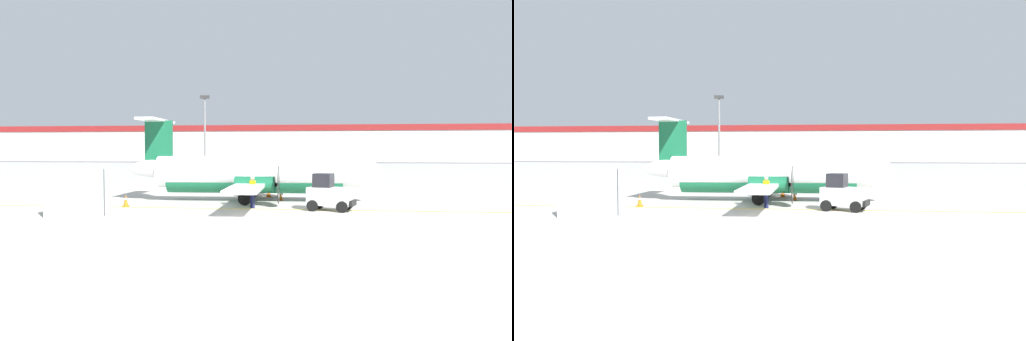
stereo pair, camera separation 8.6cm
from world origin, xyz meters
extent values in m
plane|color=#BCB7AD|center=(0.00, 0.00, 0.00)|extent=(140.00, 140.00, 0.00)
cube|color=yellow|center=(0.00, 2.00, 0.00)|extent=(84.00, 0.20, 0.01)
cube|color=gray|center=(0.00, 18.00, 1.00)|extent=(98.00, 0.04, 2.00)
cylinder|color=slate|center=(0.00, 18.00, 2.05)|extent=(98.00, 0.10, 0.10)
cube|color=#38383A|center=(0.00, 29.50, 0.06)|extent=(98.00, 17.00, 0.12)
cube|color=#BCB7B2|center=(0.00, 48.00, 3.25)|extent=(91.00, 8.00, 6.50)
cube|color=maroon|center=(0.00, 44.00, 6.10)|extent=(91.00, 0.20, 0.80)
cylinder|color=white|center=(-1.13, 5.94, 1.75)|extent=(11.65, 2.21, 1.90)
ellipsoid|color=white|center=(4.97, 6.11, 1.75)|extent=(2.73, 1.88, 1.80)
ellipsoid|color=white|center=(-7.23, 5.78, 1.95)|extent=(3.30, 1.13, 1.05)
cylinder|color=#145938|center=(-1.13, 5.94, 1.23)|extent=(10.45, 1.76, 1.48)
cube|color=white|center=(-1.03, 5.95, 1.18)|extent=(2.03, 16.04, 0.18)
cylinder|color=#145938|center=(-0.90, 8.55, 1.18)|extent=(2.22, 0.96, 0.90)
cone|color=black|center=(0.25, 8.58, 1.18)|extent=(0.46, 0.45, 0.44)
cylinder|color=#262626|center=(0.40, 8.58, 1.18)|extent=(0.10, 2.10, 2.10)
cylinder|color=#145938|center=(-0.76, 3.35, 1.18)|extent=(2.22, 0.96, 0.90)
cone|color=black|center=(0.39, 3.38, 1.18)|extent=(0.46, 0.45, 0.44)
cylinder|color=#262626|center=(0.54, 3.39, 1.18)|extent=(0.10, 2.10, 2.10)
cube|color=#145938|center=(-6.93, 5.79, 3.30)|extent=(1.70, 0.23, 3.10)
cube|color=white|center=(-7.08, 5.78, 4.85)|extent=(1.23, 4.83, 0.14)
cylinder|color=#59595B|center=(2.96, 6.05, 0.79)|extent=(0.14, 0.14, 0.97)
cylinder|color=black|center=(2.96, 6.05, 0.30)|extent=(0.61, 0.24, 0.60)
cylinder|color=#59595B|center=(-1.49, 8.14, 0.83)|extent=(0.14, 0.14, 0.90)
cylinder|color=black|center=(-1.49, 8.14, 0.38)|extent=(0.77, 0.24, 0.76)
cylinder|color=#59595B|center=(-1.37, 3.73, 0.83)|extent=(0.14, 0.14, 0.90)
cylinder|color=black|center=(-1.37, 3.73, 0.38)|extent=(0.77, 0.24, 0.76)
cube|color=silver|center=(3.26, 1.77, 0.73)|extent=(2.42, 1.67, 0.90)
cube|color=black|center=(2.92, 1.87, 1.53)|extent=(1.14, 1.21, 0.70)
cube|color=black|center=(4.36, 1.45, 0.43)|extent=(0.46, 1.10, 0.30)
cylinder|color=black|center=(4.15, 2.14, 0.28)|extent=(0.59, 0.33, 0.56)
cylinder|color=black|center=(3.81, 0.99, 0.28)|extent=(0.59, 0.33, 0.56)
cylinder|color=black|center=(2.70, 2.56, 0.28)|extent=(0.59, 0.33, 0.56)
cylinder|color=black|center=(2.37, 1.40, 0.28)|extent=(0.59, 0.33, 0.56)
cylinder|color=#191E4C|center=(-0.71, 2.30, 0.42)|extent=(0.22, 0.22, 0.85)
cylinder|color=#191E4C|center=(-0.82, 2.47, 0.42)|extent=(0.22, 0.22, 0.85)
cylinder|color=yellow|center=(-0.77, 2.39, 1.15)|extent=(0.47, 0.47, 0.60)
cylinder|color=yellow|center=(-0.65, 2.20, 1.18)|extent=(0.14, 0.14, 0.55)
cylinder|color=yellow|center=(-0.89, 2.57, 1.18)|extent=(0.14, 0.14, 0.55)
sphere|color=tan|center=(-0.77, 2.39, 1.59)|extent=(0.22, 0.22, 0.22)
cube|color=silver|center=(-8.41, -1.62, 1.10)|extent=(2.55, 2.18, 2.20)
cube|color=#333338|center=(-8.41, -1.62, 1.10)|extent=(2.44, 0.27, 2.20)
cube|color=orange|center=(0.39, 6.77, 0.02)|extent=(0.36, 0.36, 0.04)
cone|color=orange|center=(0.39, 6.77, 0.34)|extent=(0.28, 0.28, 0.60)
cylinder|color=white|center=(0.39, 6.77, 0.42)|extent=(0.17, 0.17, 0.08)
cube|color=orange|center=(-0.51, 8.73, 0.02)|extent=(0.36, 0.36, 0.04)
cone|color=orange|center=(-0.51, 8.73, 0.34)|extent=(0.28, 0.28, 0.60)
cylinder|color=white|center=(-0.51, 8.73, 0.42)|extent=(0.17, 0.17, 0.08)
cube|color=orange|center=(-7.67, 2.29, 0.02)|extent=(0.36, 0.36, 0.04)
cone|color=orange|center=(-7.67, 2.29, 0.34)|extent=(0.28, 0.28, 0.60)
cylinder|color=white|center=(-7.67, 2.29, 0.42)|extent=(0.17, 0.17, 0.08)
cube|color=black|center=(-14.60, 34.27, 0.74)|extent=(4.24, 1.81, 0.80)
cube|color=#262D38|center=(-14.45, 34.27, 1.42)|extent=(2.24, 1.62, 0.56)
cylinder|color=black|center=(-15.97, 33.33, 0.42)|extent=(0.61, 0.22, 0.60)
cylinder|color=black|center=(-16.02, 35.13, 0.42)|extent=(0.61, 0.22, 0.60)
cylinder|color=black|center=(-13.17, 33.41, 0.42)|extent=(0.61, 0.22, 0.60)
cylinder|color=black|center=(-13.22, 35.21, 0.42)|extent=(0.61, 0.22, 0.60)
cube|color=#B28C19|center=(-9.00, 28.55, 0.74)|extent=(4.30, 1.95, 0.80)
cube|color=#262D38|center=(-9.15, 28.55, 1.42)|extent=(2.29, 1.69, 0.56)
cylinder|color=black|center=(-7.55, 29.36, 0.42)|extent=(0.61, 0.24, 0.60)
cylinder|color=black|center=(-7.66, 27.56, 0.42)|extent=(0.61, 0.24, 0.60)
cylinder|color=black|center=(-10.34, 29.53, 0.42)|extent=(0.61, 0.24, 0.60)
cylinder|color=black|center=(-10.45, 27.73, 0.42)|extent=(0.61, 0.24, 0.60)
cube|color=gray|center=(-3.40, 31.20, 0.74)|extent=(4.30, 1.97, 0.80)
cube|color=#262D38|center=(-3.25, 31.21, 1.42)|extent=(2.30, 1.70, 0.56)
cylinder|color=black|center=(-4.74, 30.21, 0.42)|extent=(0.61, 0.24, 0.60)
cylinder|color=black|center=(-4.86, 32.01, 0.42)|extent=(0.61, 0.24, 0.60)
cylinder|color=black|center=(-1.95, 30.40, 0.42)|extent=(0.61, 0.24, 0.60)
cylinder|color=black|center=(-2.06, 32.19, 0.42)|extent=(0.61, 0.24, 0.60)
cube|color=black|center=(1.76, 32.08, 0.74)|extent=(4.38, 2.21, 0.80)
cube|color=#262D38|center=(1.61, 32.10, 1.42)|extent=(2.38, 1.82, 0.56)
cylinder|color=black|center=(3.26, 32.80, 0.42)|extent=(0.62, 0.27, 0.60)
cylinder|color=black|center=(3.04, 31.01, 0.42)|extent=(0.62, 0.27, 0.60)
cylinder|color=black|center=(0.48, 33.15, 0.42)|extent=(0.62, 0.27, 0.60)
cylinder|color=black|center=(0.26, 31.36, 0.42)|extent=(0.62, 0.27, 0.60)
cube|color=#19662D|center=(7.54, 28.24, 0.74)|extent=(4.39, 2.26, 0.80)
cube|color=#262D38|center=(7.69, 28.26, 1.42)|extent=(2.39, 1.84, 0.56)
cylinder|color=black|center=(6.27, 27.16, 0.42)|extent=(0.62, 0.28, 0.60)
cylinder|color=black|center=(6.03, 28.94, 0.42)|extent=(0.62, 0.28, 0.60)
cylinder|color=black|center=(9.05, 27.54, 0.42)|extent=(0.62, 0.28, 0.60)
cylinder|color=black|center=(8.80, 29.32, 0.42)|extent=(0.62, 0.28, 0.60)
cube|color=red|center=(14.73, 28.06, 0.74)|extent=(4.36, 2.16, 0.80)
cube|color=#262D38|center=(14.88, 28.04, 1.42)|extent=(2.36, 1.80, 0.56)
cylinder|color=black|center=(13.23, 27.32, 0.42)|extent=(0.62, 0.27, 0.60)
cylinder|color=black|center=(13.44, 29.11, 0.42)|extent=(0.62, 0.27, 0.60)
cylinder|color=black|center=(16.02, 27.00, 0.42)|extent=(0.62, 0.27, 0.60)
cylinder|color=black|center=(16.22, 28.79, 0.42)|extent=(0.62, 0.27, 0.60)
cylinder|color=slate|center=(-6.01, 14.28, 3.50)|extent=(0.16, 0.16, 7.00)
cube|color=#333333|center=(-6.01, 14.28, 7.15)|extent=(0.70, 0.30, 0.24)
camera|label=1|loc=(2.56, -23.55, 3.05)|focal=35.00mm
camera|label=2|loc=(2.64, -23.54, 3.05)|focal=35.00mm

